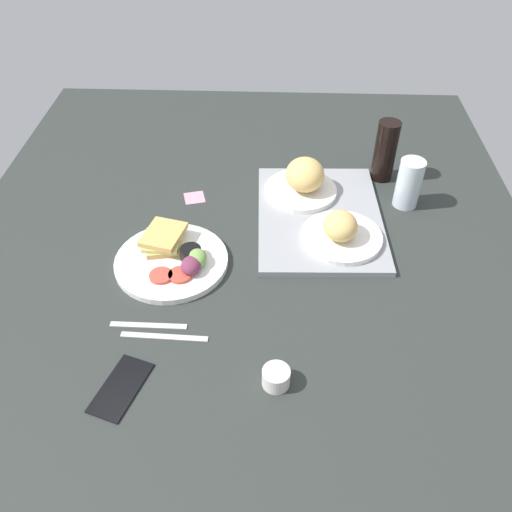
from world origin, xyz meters
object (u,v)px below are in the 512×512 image
object	(u,v)px
drinking_glass	(409,183)
espresso_cup	(276,377)
soda_bottle	(385,151)
fork	(148,325)
serving_tray	(319,217)
bread_plate_near	(303,180)
plate_with_salad	(173,257)
knife	(164,336)
bread_plate_far	(341,232)
sticky_note	(194,198)
cell_phone	(121,387)

from	to	relation	value
drinking_glass	espresso_cup	world-z (taller)	drinking_glass
soda_bottle	fork	bearing A→B (deg)	-44.17
serving_tray	bread_plate_near	bearing A→B (deg)	-157.30
espresso_cup	fork	world-z (taller)	espresso_cup
plate_with_salad	fork	xyz separation A→B (cm)	(20.66, -2.42, -1.48)
knife	drinking_glass	bearing A→B (deg)	42.09
bread_plate_far	sticky_note	distance (cm)	44.22
bread_plate_far	sticky_note	xyz separation A→B (cm)	(-18.68, -39.86, -4.25)
bread_plate_near	bread_plate_far	xyz separation A→B (cm)	(20.66, 8.98, -1.30)
knife	fork	bearing A→B (deg)	145.11
bread_plate_near	soda_bottle	size ratio (longest dim) A/B	1.12
drinking_glass	cell_phone	xyz separation A→B (cm)	(63.28, -65.98, -6.57)
fork	knife	distance (cm)	5.00
drinking_glass	knife	distance (cm)	78.18
serving_tray	plate_with_salad	size ratio (longest dim) A/B	1.61
plate_with_salad	knife	xyz separation A→B (cm)	(23.66, 1.58, -1.48)
serving_tray	plate_with_salad	distance (cm)	41.36
bread_plate_near	knife	world-z (taller)	bread_plate_near
plate_with_salad	knife	bearing A→B (deg)	3.83
serving_tray	bread_plate_far	world-z (taller)	bread_plate_far
plate_with_salad	soda_bottle	distance (cm)	69.19
bread_plate_near	cell_phone	world-z (taller)	bread_plate_near
drinking_glass	sticky_note	bearing A→B (deg)	-90.51
sticky_note	serving_tray	bearing A→B (deg)	76.54
bread_plate_far	espresso_cup	distance (cm)	45.63
bread_plate_near	fork	distance (cm)	61.01
plate_with_salad	cell_phone	distance (cm)	37.10
bread_plate_near	knife	xyz separation A→B (cm)	(52.70, -30.98, -5.36)
soda_bottle	knife	distance (cm)	84.10
fork	serving_tray	bearing A→B (deg)	45.48
bread_plate_near	soda_bottle	distance (cm)	26.16
serving_tray	fork	distance (cm)	55.59
bread_plate_far	cell_phone	xyz separation A→B (cm)	(45.13, -46.36, -3.91)
soda_bottle	bread_plate_far	bearing A→B (deg)	-25.09
soda_bottle	sticky_note	size ratio (longest dim) A/B	3.24
bread_plate_near	drinking_glass	size ratio (longest dim) A/B	1.46
bread_plate_far	knife	size ratio (longest dim) A/B	1.09
bread_plate_near	soda_bottle	bearing A→B (deg)	114.23
serving_tray	sticky_note	distance (cm)	36.23
serving_tray	bread_plate_far	bearing A→B (deg)	24.30
bread_plate_near	drinking_glass	world-z (taller)	drinking_glass
bread_plate_near	plate_with_salad	bearing A→B (deg)	-48.28
serving_tray	sticky_note	size ratio (longest dim) A/B	8.04
espresso_cup	sticky_note	world-z (taller)	espresso_cup
fork	knife	xyz separation A→B (cm)	(3.00, 4.00, 0.00)
espresso_cup	knife	size ratio (longest dim) A/B	0.29
espresso_cup	cell_phone	xyz separation A→B (cm)	(2.38, -30.58, -1.60)
sticky_note	cell_phone	bearing A→B (deg)	-5.82
soda_bottle	knife	size ratio (longest dim) A/B	0.96
soda_bottle	sticky_note	xyz separation A→B (cm)	(12.62, -54.52, -9.02)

